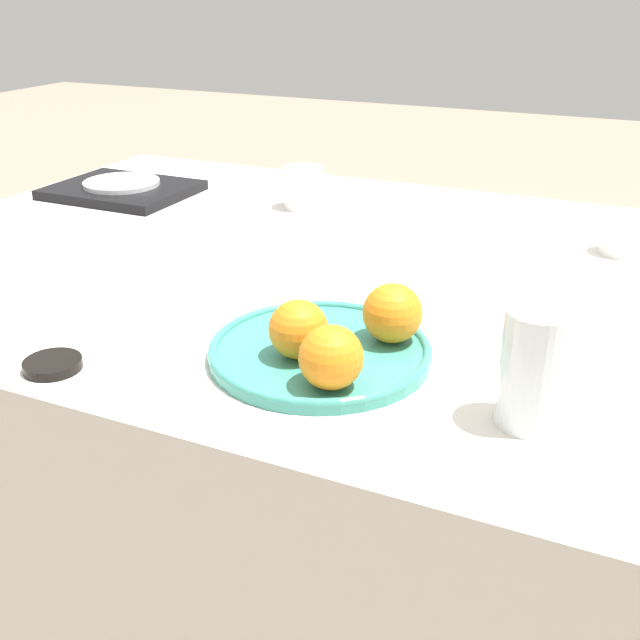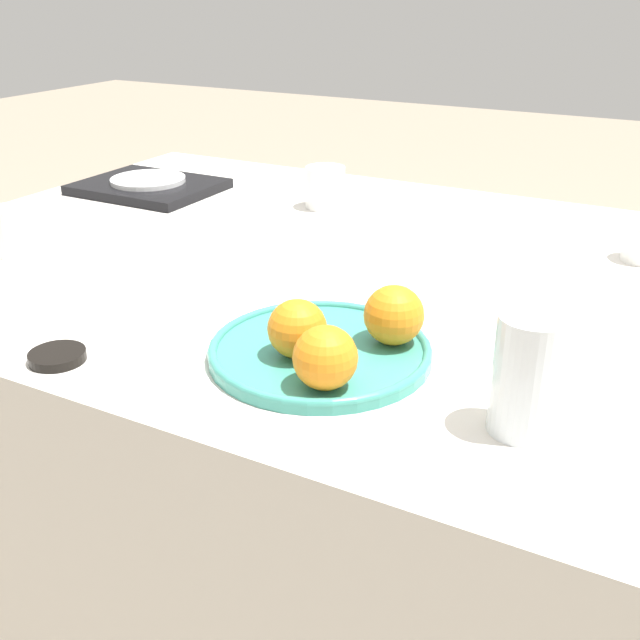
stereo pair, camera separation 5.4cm
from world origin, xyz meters
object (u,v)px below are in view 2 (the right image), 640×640
at_px(orange_1, 394,315).
at_px(serving_tray, 149,187).
at_px(cup_3, 14,231).
at_px(soy_dish, 57,356).
at_px(orange_0, 297,329).
at_px(water_glass, 527,375).
at_px(cup_2, 325,187).
at_px(side_plate, 148,180).
at_px(fruit_platter, 320,350).
at_px(napkin, 292,226).
at_px(orange_2, 325,358).

xyz_separation_m(orange_1, serving_tray, (-0.76, 0.45, -0.04)).
distance_m(cup_3, soy_dish, 0.43).
bearing_deg(cup_3, soy_dish, -35.56).
bearing_deg(orange_0, cup_3, 168.74).
bearing_deg(serving_tray, orange_0, -38.45).
relative_size(water_glass, serving_tray, 0.45).
height_order(orange_0, serving_tray, orange_0).
xyz_separation_m(orange_1, soy_dish, (-0.35, -0.21, -0.04)).
bearing_deg(orange_1, cup_2, 125.29).
height_order(orange_0, side_plate, orange_0).
relative_size(fruit_platter, napkin, 2.37).
xyz_separation_m(cup_2, napkin, (0.01, -0.15, -0.04)).
bearing_deg(orange_0, napkin, 120.87).
bearing_deg(napkin, orange_2, -56.43).
distance_m(cup_2, cup_3, 0.59).
distance_m(orange_0, cup_3, 0.62).
distance_m(orange_1, cup_2, 0.64).
bearing_deg(cup_2, napkin, -86.63).
distance_m(serving_tray, soy_dish, 0.78).
xyz_separation_m(fruit_platter, orange_2, (0.05, -0.08, 0.04)).
distance_m(water_glass, cup_3, 0.89).
bearing_deg(cup_2, orange_1, -54.71).
xyz_separation_m(orange_1, side_plate, (-0.76, 0.45, -0.02)).
bearing_deg(cup_2, orange_2, -62.20).
relative_size(side_plate, cup_2, 1.93).
xyz_separation_m(orange_1, cup_2, (-0.37, 0.52, -0.01)).
bearing_deg(napkin, fruit_platter, -56.07).
relative_size(orange_1, side_plate, 0.47).
relative_size(orange_2, soy_dish, 1.05).
bearing_deg(fruit_platter, orange_2, -58.45).
distance_m(cup_2, napkin, 0.15).
relative_size(side_plate, cup_3, 2.01).
relative_size(orange_1, orange_2, 1.03).
relative_size(orange_1, water_glass, 0.58).
height_order(cup_3, soy_dish, cup_3).
xyz_separation_m(serving_tray, cup_2, (0.39, 0.07, 0.03)).
bearing_deg(orange_0, soy_dish, -153.92).
bearing_deg(orange_2, fruit_platter, 121.55).
bearing_deg(soy_dish, orange_1, 31.56).
relative_size(water_glass, napkin, 1.11).
bearing_deg(water_glass, serving_tray, 149.81).
bearing_deg(water_glass, cup_3, 171.25).
relative_size(orange_2, water_glass, 0.56).
bearing_deg(cup_3, fruit_platter, -8.31).
bearing_deg(fruit_platter, serving_tray, 143.72).
xyz_separation_m(fruit_platter, serving_tray, (-0.69, 0.51, 0.00)).
bearing_deg(cup_3, orange_0, -11.26).
relative_size(fruit_platter, serving_tray, 0.96).
bearing_deg(napkin, soy_dish, -88.74).
relative_size(water_glass, cup_2, 1.55).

